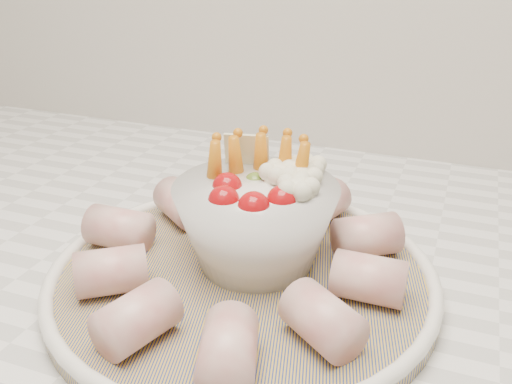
% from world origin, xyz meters
% --- Properties ---
extents(serving_platter, '(0.40, 0.40, 0.02)m').
position_xyz_m(serving_platter, '(0.02, 1.39, 0.93)').
color(serving_platter, navy).
rests_on(serving_platter, kitchen_counter).
extents(veggie_bowl, '(0.14, 0.14, 0.11)m').
position_xyz_m(veggie_bowl, '(0.03, 1.41, 0.98)').
color(veggie_bowl, silver).
rests_on(veggie_bowl, serving_platter).
extents(cured_meat_rolls, '(0.28, 0.29, 0.04)m').
position_xyz_m(cured_meat_rolls, '(0.02, 1.39, 0.95)').
color(cured_meat_rolls, '#C15A58').
rests_on(cured_meat_rolls, serving_platter).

